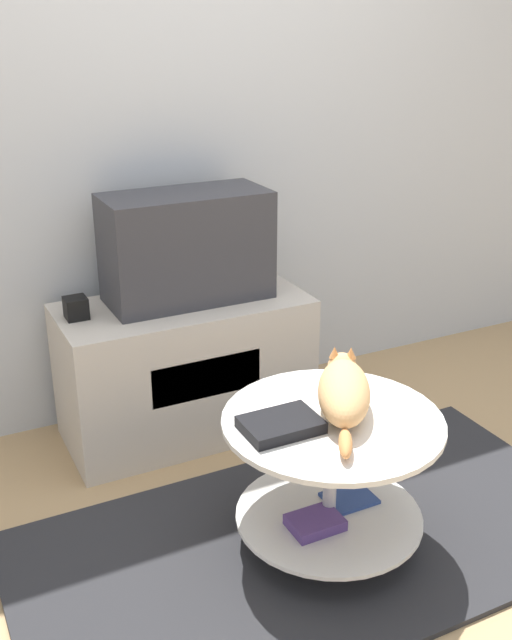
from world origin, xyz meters
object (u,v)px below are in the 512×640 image
tv (187,247)px  dvd_box (281,425)px  cat (344,390)px  speaker (76,308)px

tv → dvd_box: tv is taller
dvd_box → cat: bearing=6.1°
tv → dvd_box: (-0.08, -0.95, -0.29)m
tv → dvd_box: bearing=-95.0°
speaker → cat: bearing=-56.0°
tv → dvd_box: 1.00m
tv → cat: bearing=-80.4°
speaker → cat: size_ratio=0.16×
speaker → tv: bearing=1.0°
speaker → dvd_box: bearing=-68.1°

